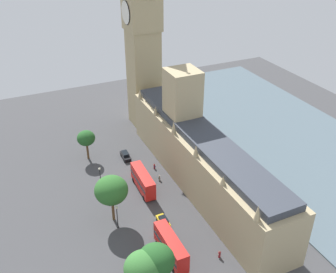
{
  "coord_description": "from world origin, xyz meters",
  "views": [
    {
      "loc": [
        36.44,
        64.49,
        56.67
      ],
      "look_at": [
        1.0,
        -12.32,
        7.55
      ],
      "focal_mm": 41.62,
      "sensor_mm": 36.0,
      "label": 1
    }
  ],
  "objects_px": {
    "plane_tree_midblock": "(143,268)",
    "plane_tree_slot_10": "(111,190)",
    "parliament_building": "(199,155)",
    "double_decker_bus_near_tower": "(171,246)",
    "car_black_leading": "(125,155)",
    "pedestrian_trailing": "(159,178)",
    "plane_tree_kerbside": "(86,138)",
    "car_yellow_cab_far_end": "(163,221)",
    "pedestrian_opposite_hall": "(219,254)",
    "pedestrian_corner": "(154,166)",
    "clock_tower": "(142,32)",
    "double_decker_bus_by_river_gate": "(143,180)",
    "plane_tree_under_trees": "(156,261)",
    "street_lamp_slot_12": "(117,213)",
    "street_lamp_slot_11": "(100,175)"
  },
  "relations": [
    {
      "from": "pedestrian_opposite_hall",
      "to": "street_lamp_slot_11",
      "type": "xyz_separation_m",
      "value": [
        14.41,
        -28.96,
        3.77
      ]
    },
    {
      "from": "parliament_building",
      "to": "pedestrian_opposite_hall",
      "type": "bearing_deg",
      "value": 71.03
    },
    {
      "from": "pedestrian_corner",
      "to": "plane_tree_kerbside",
      "type": "height_order",
      "value": "plane_tree_kerbside"
    },
    {
      "from": "plane_tree_slot_10",
      "to": "double_decker_bus_by_river_gate",
      "type": "bearing_deg",
      "value": -143.83
    },
    {
      "from": "plane_tree_midblock",
      "to": "plane_tree_slot_10",
      "type": "distance_m",
      "value": 20.35
    },
    {
      "from": "car_yellow_cab_far_end",
      "to": "street_lamp_slot_12",
      "type": "xyz_separation_m",
      "value": [
        8.89,
        -2.98,
        3.11
      ]
    },
    {
      "from": "double_decker_bus_by_river_gate",
      "to": "car_yellow_cab_far_end",
      "type": "bearing_deg",
      "value": 89.34
    },
    {
      "from": "plane_tree_midblock",
      "to": "plane_tree_slot_10",
      "type": "height_order",
      "value": "plane_tree_slot_10"
    },
    {
      "from": "plane_tree_under_trees",
      "to": "street_lamp_slot_11",
      "type": "relative_size",
      "value": 1.48
    },
    {
      "from": "clock_tower",
      "to": "pedestrian_trailing",
      "type": "height_order",
      "value": "clock_tower"
    },
    {
      "from": "pedestrian_opposite_hall",
      "to": "plane_tree_under_trees",
      "type": "distance_m",
      "value": 14.96
    },
    {
      "from": "double_decker_bus_by_river_gate",
      "to": "plane_tree_kerbside",
      "type": "height_order",
      "value": "plane_tree_kerbside"
    },
    {
      "from": "car_black_leading",
      "to": "street_lamp_slot_12",
      "type": "height_order",
      "value": "street_lamp_slot_12"
    },
    {
      "from": "parliament_building",
      "to": "pedestrian_trailing",
      "type": "bearing_deg",
      "value": -27.64
    },
    {
      "from": "double_decker_bus_by_river_gate",
      "to": "pedestrian_opposite_hall",
      "type": "height_order",
      "value": "double_decker_bus_by_river_gate"
    },
    {
      "from": "pedestrian_trailing",
      "to": "plane_tree_slot_10",
      "type": "bearing_deg",
      "value": 152.4
    },
    {
      "from": "plane_tree_under_trees",
      "to": "pedestrian_corner",
      "type": "bearing_deg",
      "value": -112.49
    },
    {
      "from": "pedestrian_trailing",
      "to": "plane_tree_under_trees",
      "type": "xyz_separation_m",
      "value": [
        13.06,
        28.51,
        6.17
      ]
    },
    {
      "from": "double_decker_bus_by_river_gate",
      "to": "pedestrian_corner",
      "type": "distance_m",
      "value": 9.09
    },
    {
      "from": "double_decker_bus_by_river_gate",
      "to": "street_lamp_slot_11",
      "type": "height_order",
      "value": "street_lamp_slot_11"
    },
    {
      "from": "car_black_leading",
      "to": "car_yellow_cab_far_end",
      "type": "height_order",
      "value": "same"
    },
    {
      "from": "plane_tree_kerbside",
      "to": "clock_tower",
      "type": "bearing_deg",
      "value": -149.26
    },
    {
      "from": "parliament_building",
      "to": "double_decker_bus_near_tower",
      "type": "relative_size",
      "value": 5.61
    },
    {
      "from": "plane_tree_under_trees",
      "to": "plane_tree_slot_10",
      "type": "height_order",
      "value": "plane_tree_slot_10"
    },
    {
      "from": "double_decker_bus_near_tower",
      "to": "pedestrian_opposite_hall",
      "type": "relative_size",
      "value": 6.5
    },
    {
      "from": "clock_tower",
      "to": "pedestrian_opposite_hall",
      "type": "relative_size",
      "value": 33.41
    },
    {
      "from": "clock_tower",
      "to": "car_black_leading",
      "type": "xyz_separation_m",
      "value": [
        12.37,
        16.8,
        -27.03
      ]
    },
    {
      "from": "double_decker_bus_by_river_gate",
      "to": "plane_tree_slot_10",
      "type": "xyz_separation_m",
      "value": [
        9.43,
        6.89,
        5.11
      ]
    },
    {
      "from": "car_black_leading",
      "to": "pedestrian_trailing",
      "type": "bearing_deg",
      "value": 110.76
    },
    {
      "from": "pedestrian_trailing",
      "to": "pedestrian_corner",
      "type": "distance_m",
      "value": 5.08
    },
    {
      "from": "car_yellow_cab_far_end",
      "to": "plane_tree_midblock",
      "type": "bearing_deg",
      "value": -124.7
    },
    {
      "from": "car_black_leading",
      "to": "plane_tree_slot_10",
      "type": "xyz_separation_m",
      "value": [
        10.11,
        21.28,
        6.86
      ]
    },
    {
      "from": "car_yellow_cab_far_end",
      "to": "plane_tree_slot_10",
      "type": "bearing_deg",
      "value": 146.97
    },
    {
      "from": "parliament_building",
      "to": "pedestrian_corner",
      "type": "relative_size",
      "value": 39.13
    },
    {
      "from": "clock_tower",
      "to": "car_yellow_cab_far_end",
      "type": "xyz_separation_m",
      "value": [
        13.57,
        43.86,
        -27.03
      ]
    },
    {
      "from": "car_yellow_cab_far_end",
      "to": "pedestrian_corner",
      "type": "height_order",
      "value": "car_yellow_cab_far_end"
    },
    {
      "from": "car_yellow_cab_far_end",
      "to": "street_lamp_slot_12",
      "type": "bearing_deg",
      "value": 161.4
    },
    {
      "from": "parliament_building",
      "to": "pedestrian_trailing",
      "type": "relative_size",
      "value": 39.54
    },
    {
      "from": "car_black_leading",
      "to": "pedestrian_trailing",
      "type": "xyz_separation_m",
      "value": [
        -4.23,
        12.63,
        -0.22
      ]
    },
    {
      "from": "clock_tower",
      "to": "car_black_leading",
      "type": "height_order",
      "value": "clock_tower"
    },
    {
      "from": "double_decker_bus_near_tower",
      "to": "plane_tree_under_trees",
      "type": "height_order",
      "value": "plane_tree_under_trees"
    },
    {
      "from": "parliament_building",
      "to": "pedestrian_opposite_hall",
      "type": "xyz_separation_m",
      "value": [
        7.79,
        22.67,
        -6.98
      ]
    },
    {
      "from": "plane_tree_kerbside",
      "to": "pedestrian_trailing",
      "type": "bearing_deg",
      "value": 128.16
    },
    {
      "from": "street_lamp_slot_11",
      "to": "clock_tower",
      "type": "bearing_deg",
      "value": -128.72
    },
    {
      "from": "pedestrian_opposite_hall",
      "to": "pedestrian_corner",
      "type": "xyz_separation_m",
      "value": [
        -0.31,
        -32.03,
        -0.05
      ]
    },
    {
      "from": "double_decker_bus_near_tower",
      "to": "plane_tree_slot_10",
      "type": "bearing_deg",
      "value": -65.37
    },
    {
      "from": "clock_tower",
      "to": "street_lamp_slot_11",
      "type": "relative_size",
      "value": 8.36
    },
    {
      "from": "double_decker_bus_near_tower",
      "to": "plane_tree_under_trees",
      "type": "bearing_deg",
      "value": 45.87
    },
    {
      "from": "double_decker_bus_near_tower",
      "to": "plane_tree_slot_10",
      "type": "relative_size",
      "value": 0.98
    },
    {
      "from": "pedestrian_trailing",
      "to": "pedestrian_corner",
      "type": "bearing_deg",
      "value": 22.01
    }
  ]
}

